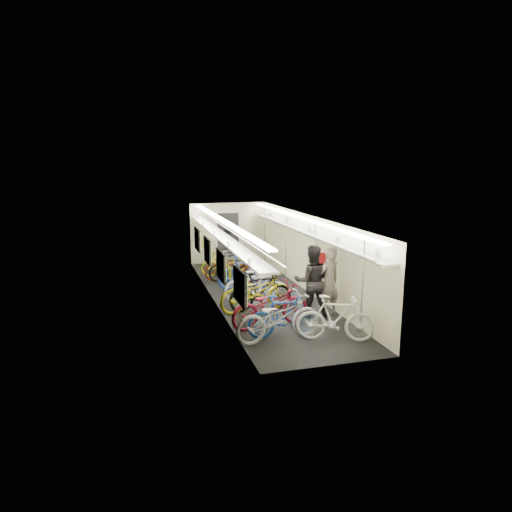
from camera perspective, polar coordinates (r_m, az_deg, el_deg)
train_car_shell at (r=14.06m, az=-1.39°, el=2.17°), size 10.00×10.00×10.00m
bicycle_0 at (r=10.35m, az=2.85°, el=-7.68°), size 2.15×1.02×1.08m
bicycle_1 at (r=10.56m, az=3.40°, el=-7.48°), size 1.70×0.49×1.02m
bicycle_2 at (r=11.16m, az=1.81°, el=-6.22°), size 2.17×1.11×1.09m
bicycle_3 at (r=12.37m, az=0.59°, el=-4.45°), size 1.81×0.60×1.07m
bicycle_4 at (r=12.31m, az=0.03°, el=-4.49°), size 2.16×1.02×1.09m
bicycle_5 at (r=12.75m, az=0.34°, el=-4.05°), size 1.74×0.55×1.04m
bicycle_6 at (r=13.60m, az=-0.73°, el=-3.18°), size 1.97×1.34×0.98m
bicycle_7 at (r=14.43m, az=-1.31°, el=-2.13°), size 1.82×0.66×1.07m
bicycle_8 at (r=15.29m, az=-2.89°, el=-1.46°), size 2.06×1.33×1.02m
bicycle_9 at (r=15.30m, az=-3.03°, el=-1.58°), size 1.65×0.87×0.95m
bicycle_10 at (r=16.08m, az=-3.74°, el=-0.97°), size 1.89×1.12×0.94m
bicycle_11 at (r=10.45m, az=9.93°, el=-7.70°), size 1.84×1.13×1.07m
bicycle_12 at (r=17.06m, az=-3.86°, el=-0.33°), size 1.74×0.80×0.88m
bicycle_14 at (r=17.35m, az=-3.02°, el=-0.01°), size 1.88×0.89×0.95m
passenger_near at (r=11.96m, az=9.07°, el=-3.30°), size 0.77×0.61×1.83m
passenger_mid at (r=11.89m, az=6.96°, el=-3.15°), size 1.05×0.89×1.90m
backpack at (r=13.00m, az=8.44°, el=-0.42°), size 0.29×0.21×0.38m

